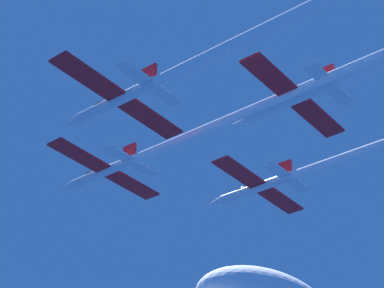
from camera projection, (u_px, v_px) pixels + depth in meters
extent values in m
cylinder|color=white|center=(103.00, 172.00, 102.93)|extent=(1.38, 12.55, 1.38)
cone|color=white|center=(67.00, 188.00, 106.94)|extent=(1.35, 2.76, 1.35)
ellipsoid|color=black|center=(90.00, 174.00, 104.69)|extent=(0.97, 2.51, 0.69)
cube|color=red|center=(79.00, 155.00, 98.95)|extent=(9.54, 2.76, 0.30)
cube|color=red|center=(132.00, 185.00, 106.26)|extent=(9.54, 2.76, 0.30)
cube|color=red|center=(130.00, 151.00, 101.20)|extent=(0.36, 2.26, 2.01)
cube|color=white|center=(117.00, 153.00, 98.28)|extent=(4.29, 1.66, 0.30)
cube|color=white|center=(144.00, 169.00, 102.08)|extent=(4.29, 1.66, 0.30)
cylinder|color=white|center=(321.00, 81.00, 84.25)|extent=(1.24, 58.90, 1.24)
cylinder|color=white|center=(117.00, 101.00, 85.15)|extent=(1.38, 12.55, 1.38)
cone|color=white|center=(72.00, 122.00, 89.15)|extent=(1.35, 2.76, 1.35)
ellipsoid|color=black|center=(101.00, 105.00, 86.90)|extent=(0.97, 2.51, 0.69)
cube|color=red|center=(88.00, 77.00, 81.16)|extent=(9.54, 2.76, 0.30)
cube|color=red|center=(151.00, 119.00, 88.48)|extent=(9.54, 2.76, 0.30)
cube|color=red|center=(149.00, 74.00, 83.42)|extent=(0.36, 2.26, 2.01)
cube|color=white|center=(134.00, 73.00, 80.49)|extent=(4.29, 1.66, 0.30)
cube|color=white|center=(166.00, 96.00, 84.29)|extent=(4.29, 1.66, 0.30)
cylinder|color=white|center=(257.00, 188.00, 105.49)|extent=(1.38, 12.55, 1.38)
cone|color=white|center=(215.00, 202.00, 109.49)|extent=(1.35, 2.76, 1.35)
ellipsoid|color=black|center=(241.00, 190.00, 107.24)|extent=(0.97, 2.51, 0.69)
cube|color=red|center=(239.00, 172.00, 101.50)|extent=(9.54, 2.76, 0.30)
cube|color=red|center=(280.00, 200.00, 108.82)|extent=(9.54, 2.76, 0.30)
cube|color=red|center=(285.00, 168.00, 103.76)|extent=(0.36, 2.26, 2.01)
cube|color=white|center=(277.00, 170.00, 100.83)|extent=(4.29, 1.66, 0.30)
cube|color=white|center=(297.00, 185.00, 104.63)|extent=(4.29, 1.66, 0.30)
cylinder|color=white|center=(291.00, 100.00, 87.67)|extent=(1.38, 12.55, 1.38)
cone|color=white|center=(240.00, 121.00, 91.67)|extent=(1.35, 2.76, 1.35)
ellipsoid|color=black|center=(272.00, 104.00, 89.42)|extent=(0.97, 2.51, 0.69)
cube|color=red|center=(272.00, 77.00, 83.68)|extent=(9.54, 2.76, 0.30)
cube|color=red|center=(318.00, 118.00, 91.00)|extent=(9.54, 2.76, 0.30)
cube|color=red|center=(326.00, 74.00, 85.93)|extent=(0.36, 2.26, 2.01)
cube|color=white|center=(318.00, 73.00, 83.01)|extent=(4.29, 1.66, 0.30)
cube|color=white|center=(341.00, 95.00, 86.81)|extent=(4.29, 1.66, 0.30)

